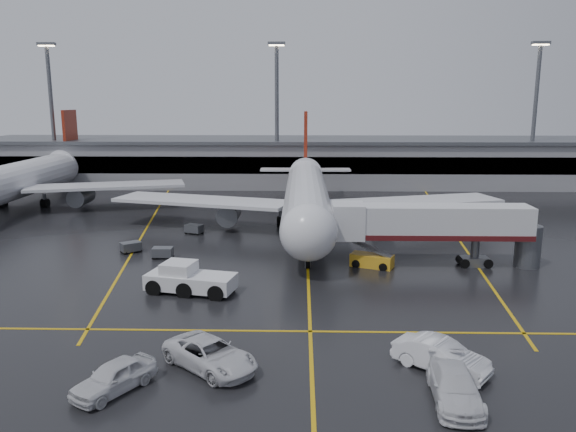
{
  "coord_description": "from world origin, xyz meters",
  "views": [
    {
      "loc": [
        -0.68,
        -58.33,
        15.65
      ],
      "look_at": [
        -2.0,
        -2.0,
        4.0
      ],
      "focal_mm": 35.04,
      "sensor_mm": 36.0,
      "label": 1
    }
  ],
  "objects": [
    {
      "name": "baggage_cart_c",
      "position": [
        -13.43,
        6.64,
        0.63
      ],
      "size": [
        2.35,
        1.99,
        1.12
      ],
      "color": "#595B60",
      "rests_on": "ground"
    },
    {
      "name": "ground",
      "position": [
        0.0,
        0.0,
        0.0
      ],
      "size": [
        220.0,
        220.0,
        0.0
      ],
      "primitive_type": "plane",
      "color": "black",
      "rests_on": "ground"
    },
    {
      "name": "apron_line_left",
      "position": [
        -20.0,
        10.0,
        0.01
      ],
      "size": [
        9.99,
        69.35,
        0.02
      ],
      "primitive_type": "cube",
      "rotation": [
        0.0,
        0.0,
        0.14
      ],
      "color": "gold",
      "rests_on": "ground"
    },
    {
      "name": "service_van_b",
      "position": [
        7.49,
        -30.95,
        0.85
      ],
      "size": [
        2.81,
        6.04,
        1.71
      ],
      "primitive_type": "imported",
      "rotation": [
        0.0,
        0.0,
        -0.07
      ],
      "color": "silver",
      "rests_on": "ground"
    },
    {
      "name": "main_airliner",
      "position": [
        0.0,
        9.7,
        4.21
      ],
      "size": [
        48.8,
        45.6,
        14.1
      ],
      "color": "silver",
      "rests_on": "ground"
    },
    {
      "name": "belt_loader",
      "position": [
        6.14,
        -6.47,
        0.62
      ],
      "size": [
        4.32,
        3.11,
        2.52
      ],
      "color": "gold",
      "rests_on": "ground"
    },
    {
      "name": "light_mast_left",
      "position": [
        -45.0,
        42.0,
        14.47
      ],
      "size": [
        3.0,
        1.2,
        25.45
      ],
      "color": "#595B60",
      "rests_on": "ground"
    },
    {
      "name": "baggage_cart_a",
      "position": [
        -14.61,
        -3.98,
        0.63
      ],
      "size": [
        2.02,
        1.33,
        1.12
      ],
      "color": "#595B60",
      "rests_on": "ground"
    },
    {
      "name": "light_mast_mid",
      "position": [
        -5.0,
        42.0,
        14.47
      ],
      "size": [
        3.0,
        1.2,
        25.45
      ],
      "color": "#595B60",
      "rests_on": "ground"
    },
    {
      "name": "service_van_a",
      "position": [
        -6.01,
        -27.56,
        0.88
      ],
      "size": [
        6.69,
        6.41,
        1.77
      ],
      "primitive_type": "imported",
      "rotation": [
        0.0,
        0.0,
        0.84
      ],
      "color": "silver",
      "rests_on": "ground"
    },
    {
      "name": "apron_line_centre",
      "position": [
        0.0,
        0.0,
        0.01
      ],
      "size": [
        0.25,
        90.0,
        0.02
      ],
      "primitive_type": "cube",
      "color": "gold",
      "rests_on": "ground"
    },
    {
      "name": "service_van_d",
      "position": [
        -10.85,
        -30.35,
        0.85
      ],
      "size": [
        4.39,
        5.3,
        1.7
      ],
      "primitive_type": "imported",
      "rotation": [
        0.0,
        0.0,
        -0.57
      ],
      "color": "silver",
      "rests_on": "ground"
    },
    {
      "name": "baggage_cart_b",
      "position": [
        -18.46,
        -1.9,
        0.63
      ],
      "size": [
        2.38,
        2.23,
        1.12
      ],
      "color": "#595B60",
      "rests_on": "ground"
    },
    {
      "name": "light_mast_right",
      "position": [
        40.0,
        42.0,
        14.47
      ],
      "size": [
        3.0,
        1.2,
        25.45
      ],
      "color": "#595B60",
      "rests_on": "ground"
    },
    {
      "name": "terminal",
      "position": [
        0.0,
        47.93,
        4.32
      ],
      "size": [
        122.0,
        19.0,
        8.6
      ],
      "color": "gray",
      "rests_on": "ground"
    },
    {
      "name": "jet_bridge",
      "position": [
        11.87,
        -6.0,
        3.93
      ],
      "size": [
        19.9,
        3.4,
        6.05
      ],
      "color": "silver",
      "rests_on": "ground"
    },
    {
      "name": "pushback_tractor",
      "position": [
        -9.96,
        -14.06,
        1.04
      ],
      "size": [
        7.77,
        4.55,
        2.61
      ],
      "color": "silver",
      "rests_on": "ground"
    },
    {
      "name": "apron_line_right",
      "position": [
        18.0,
        10.0,
        0.01
      ],
      "size": [
        7.57,
        69.64,
        0.02
      ],
      "primitive_type": "cube",
      "rotation": [
        0.0,
        0.0,
        -0.1
      ],
      "color": "gold",
      "rests_on": "ground"
    },
    {
      "name": "service_van_c",
      "position": [
        7.59,
        -27.49,
        0.93
      ],
      "size": [
        5.66,
        5.08,
        1.87
      ],
      "primitive_type": "imported",
      "rotation": [
        0.0,
        0.0,
        0.9
      ],
      "color": "white",
      "rests_on": "ground"
    },
    {
      "name": "apron_line_stop",
      "position": [
        0.0,
        -22.0,
        0.01
      ],
      "size": [
        60.0,
        0.25,
        0.02
      ],
      "primitive_type": "cube",
      "color": "gold",
      "rests_on": "ground"
    },
    {
      "name": "second_airliner",
      "position": [
        -42.0,
        21.7,
        4.21
      ],
      "size": [
        48.8,
        45.6,
        14.1
      ],
      "color": "silver",
      "rests_on": "ground"
    }
  ]
}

